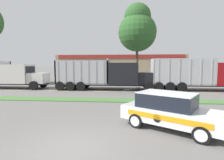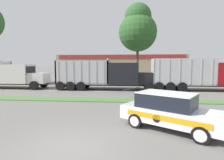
# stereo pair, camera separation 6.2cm
# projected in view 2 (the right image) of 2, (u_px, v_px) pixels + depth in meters

# --- Properties ---
(ground_plane) EXTENTS (600.00, 600.00, 0.00)m
(ground_plane) POSITION_uv_depth(u_px,v_px,m) (70.00, 148.00, 6.12)
(ground_plane) COLOR slate
(grass_verge) EXTENTS (120.00, 1.58, 0.06)m
(grass_verge) POSITION_uv_depth(u_px,v_px,m) (104.00, 100.00, 14.47)
(grass_verge) COLOR #477538
(grass_verge) RESTS_ON ground_plane
(centre_line_2) EXTENTS (2.40, 0.14, 0.01)m
(centre_line_2) POSITION_uv_depth(u_px,v_px,m) (13.00, 90.00, 20.25)
(centre_line_2) COLOR yellow
(centre_line_2) RESTS_ON ground_plane
(centre_line_3) EXTENTS (2.40, 0.14, 0.01)m
(centre_line_3) POSITION_uv_depth(u_px,v_px,m) (58.00, 91.00, 19.76)
(centre_line_3) COLOR yellow
(centre_line_3) RESTS_ON ground_plane
(centre_line_4) EXTENTS (2.40, 0.14, 0.01)m
(centre_line_4) POSITION_uv_depth(u_px,v_px,m) (106.00, 92.00, 19.27)
(centre_line_4) COLOR yellow
(centre_line_4) RESTS_ON ground_plane
(centre_line_5) EXTENTS (2.40, 0.14, 0.01)m
(centre_line_5) POSITION_uv_depth(u_px,v_px,m) (155.00, 92.00, 18.77)
(centre_line_5) COLOR yellow
(centre_line_5) RESTS_ON ground_plane
(centre_line_6) EXTENTS (2.40, 0.14, 0.01)m
(centre_line_6) POSITION_uv_depth(u_px,v_px,m) (208.00, 93.00, 18.28)
(centre_line_6) COLOR yellow
(centre_line_6) RESTS_ON ground_plane
(dump_truck_lead) EXTENTS (12.62, 2.71, 3.53)m
(dump_truck_lead) POSITION_uv_depth(u_px,v_px,m) (8.00, 76.00, 21.94)
(dump_truck_lead) COLOR black
(dump_truck_lead) RESTS_ON ground_plane
(dump_truck_mid) EXTENTS (12.05, 2.84, 3.69)m
(dump_truck_mid) POSITION_uv_depth(u_px,v_px,m) (116.00, 76.00, 20.67)
(dump_truck_mid) COLOR black
(dump_truck_mid) RESTS_ON ground_plane
(dump_truck_trail) EXTENTS (11.99, 2.59, 3.65)m
(dump_truck_trail) POSITION_uv_depth(u_px,v_px,m) (214.00, 76.00, 19.72)
(dump_truck_trail) COLOR black
(dump_truck_trail) RESTS_ON ground_plane
(rally_car) EXTENTS (4.72, 3.91, 1.68)m
(rally_car) POSITION_uv_depth(u_px,v_px,m) (170.00, 110.00, 7.96)
(rally_car) COLOR white
(rally_car) RESTS_ON ground_plane
(store_building_backdrop) EXTENTS (28.42, 12.10, 5.20)m
(store_building_backdrop) POSITION_uv_depth(u_px,v_px,m) (121.00, 67.00, 43.31)
(store_building_backdrop) COLOR #9E896B
(store_building_backdrop) RESTS_ON ground_plane
(tree_behind_centre) EXTENTS (5.77, 5.77, 12.21)m
(tree_behind_centre) POSITION_uv_depth(u_px,v_px,m) (138.00, 29.00, 26.38)
(tree_behind_centre) COLOR brown
(tree_behind_centre) RESTS_ON ground_plane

